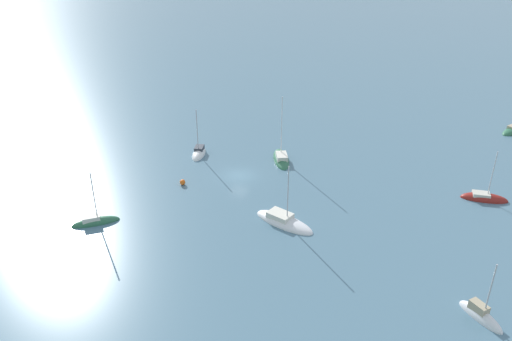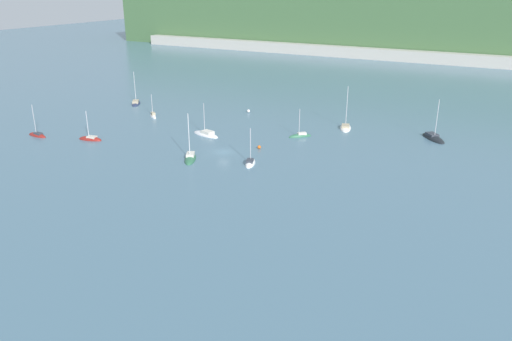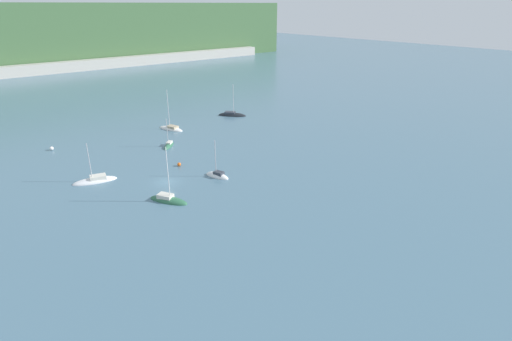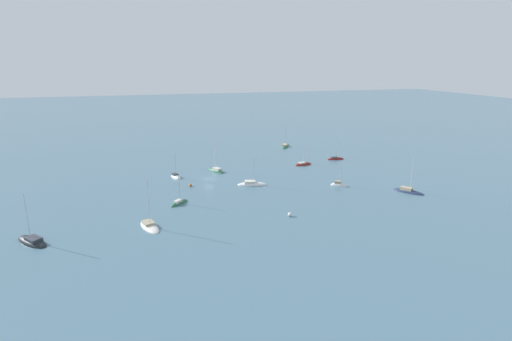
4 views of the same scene
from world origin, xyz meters
TOP-DOWN VIEW (x-y plane):
  - ground_plane at (0.00, 0.00)m, footprint 600.00×600.00m
  - hillside_ridge at (0.00, 195.70)m, footprint 332.03×83.82m
  - shore_town_strip at (0.00, 150.29)m, footprint 282.22×6.00m
  - sailboat_0 at (10.07, 18.21)m, footprint 5.05×4.95m
  - sailboat_1 at (-45.17, -10.88)m, footprint 5.95×2.11m
  - sailboat_2 at (-31.80, -7.14)m, footprint 6.12×3.10m
  - sailboat_3 at (38.07, 31.41)m, footprint 7.60×8.30m
  - sailboat_4 at (-10.31, 8.80)m, footprint 8.41×4.61m
  - sailboat_6 at (8.80, -3.90)m, footprint 3.37×5.51m
  - sailboat_7 at (17.11, 30.29)m, footprint 4.98×8.31m
  - sailboat_8 at (-32.41, 16.18)m, footprint 4.53×3.93m
  - sailboat_9 at (-3.50, -7.26)m, footprint 5.46×7.37m
  - sailboat_10 at (-46.81, 25.84)m, footprint 6.34×7.75m
  - mooring_buoy_0 at (5.78, 5.63)m, footprint 0.77×0.77m
  - mooring_buoy_1 at (-12.02, 32.71)m, footprint 0.87×0.87m

SIDE VIEW (x-z plane):
  - ground_plane at x=0.00m, z-range 0.00..0.00m
  - sailboat_2 at x=-31.80m, z-range -3.76..3.89m
  - sailboat_1 at x=-45.17m, z-range -4.06..4.22m
  - sailboat_3 at x=38.07m, z-range -5.06..5.24m
  - sailboat_0 at x=10.07m, z-range -3.64..3.84m
  - sailboat_4 at x=-10.31m, z-range -4.11..4.30m
  - sailboat_6 at x=8.80m, z-range -4.02..4.22m
  - sailboat_7 at x=17.11m, z-range -5.46..5.68m
  - sailboat_9 at x=-3.50m, z-range -5.19..5.43m
  - sailboat_10 at x=-46.81m, z-range -4.98..5.24m
  - sailboat_8 at x=-32.41m, z-range -3.38..3.64m
  - mooring_buoy_0 at x=5.78m, z-range 0.00..0.77m
  - mooring_buoy_1 at x=-12.02m, z-range 0.00..0.87m
  - shore_town_strip at x=0.00m, z-range 0.00..4.94m
  - hillside_ridge at x=0.00m, z-range 0.00..31.62m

